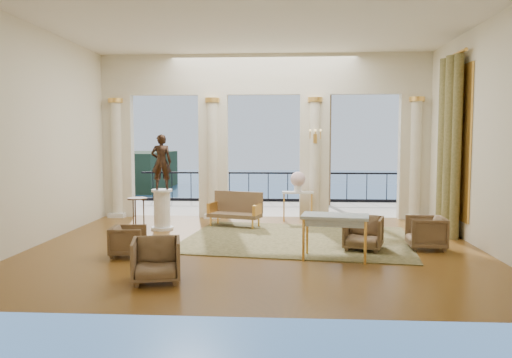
# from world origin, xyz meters

# --- Properties ---
(floor) EXTENTS (9.00, 9.00, 0.00)m
(floor) POSITION_xyz_m (0.00, 0.00, 0.00)
(floor) COLOR #4F3315
(floor) RESTS_ON ground
(room_walls) EXTENTS (9.00, 9.00, 9.00)m
(room_walls) POSITION_xyz_m (0.00, -1.12, 2.88)
(room_walls) COLOR #F3EACB
(room_walls) RESTS_ON ground
(arcade) EXTENTS (9.00, 0.56, 4.50)m
(arcade) POSITION_xyz_m (-0.00, 3.82, 2.58)
(arcade) COLOR beige
(arcade) RESTS_ON ground
(terrace) EXTENTS (10.00, 3.60, 0.10)m
(terrace) POSITION_xyz_m (0.00, 5.80, -0.05)
(terrace) COLOR #B8AC9C
(terrace) RESTS_ON ground
(balustrade) EXTENTS (9.00, 0.06, 1.03)m
(balustrade) POSITION_xyz_m (0.00, 7.40, 0.41)
(balustrade) COLOR black
(balustrade) RESTS_ON terrace
(palm_tree) EXTENTS (2.00, 2.00, 4.50)m
(palm_tree) POSITION_xyz_m (2.00, 6.60, 4.09)
(palm_tree) COLOR #4C3823
(palm_tree) RESTS_ON terrace
(headland) EXTENTS (22.00, 18.00, 6.00)m
(headland) POSITION_xyz_m (-30.00, 70.00, -3.00)
(headland) COLOR black
(headland) RESTS_ON sea
(sea) EXTENTS (160.00, 160.00, 0.00)m
(sea) POSITION_xyz_m (0.00, 60.00, -6.00)
(sea) COLOR navy
(sea) RESTS_ON ground
(curtain) EXTENTS (0.33, 1.40, 4.09)m
(curtain) POSITION_xyz_m (4.28, 1.50, 2.02)
(curtain) COLOR brown
(curtain) RESTS_ON ground
(window_frame) EXTENTS (0.04, 1.60, 3.40)m
(window_frame) POSITION_xyz_m (4.47, 1.50, 2.10)
(window_frame) COLOR #EEB14E
(window_frame) RESTS_ON room_walls
(wall_sconce) EXTENTS (0.30, 0.11, 0.33)m
(wall_sconce) POSITION_xyz_m (1.40, 3.51, 2.23)
(wall_sconce) COLOR #EEB14E
(wall_sconce) RESTS_ON arcade
(rug) EXTENTS (5.23, 4.31, 0.02)m
(rug) POSITION_xyz_m (0.87, 0.80, 0.01)
(rug) COLOR #33351B
(rug) RESTS_ON ground
(armchair_a) EXTENTS (0.86, 0.82, 0.75)m
(armchair_a) POSITION_xyz_m (-1.36, -2.55, 0.37)
(armchair_a) COLOR #42341F
(armchair_a) RESTS_ON ground
(armchair_b) EXTENTS (0.88, 0.85, 0.74)m
(armchair_b) POSITION_xyz_m (2.16, -0.14, 0.37)
(armchair_b) COLOR #42341F
(armchair_b) RESTS_ON ground
(armchair_c) EXTENTS (0.69, 0.73, 0.72)m
(armchair_c) POSITION_xyz_m (3.42, 0.04, 0.36)
(armchair_c) COLOR #42341F
(armchair_c) RESTS_ON ground
(armchair_d) EXTENTS (0.63, 0.66, 0.63)m
(armchair_d) POSITION_xyz_m (-2.33, -0.91, 0.31)
(armchair_d) COLOR #42341F
(armchair_d) RESTS_ON ground
(settee) EXTENTS (1.41, 0.92, 0.87)m
(settee) POSITION_xyz_m (-0.63, 2.39, 0.43)
(settee) COLOR #42341F
(settee) RESTS_ON ground
(game_table) EXTENTS (1.28, 0.84, 0.82)m
(game_table) POSITION_xyz_m (1.52, -0.93, 0.73)
(game_table) COLOR #8FA8B3
(game_table) RESTS_ON ground
(pedestal) EXTENTS (0.54, 0.54, 0.98)m
(pedestal) POSITION_xyz_m (-2.36, 1.80, 0.47)
(pedestal) COLOR silver
(pedestal) RESTS_ON ground
(statue) EXTENTS (0.53, 0.40, 1.32)m
(statue) POSITION_xyz_m (-2.36, 1.80, 1.64)
(statue) COLOR black
(statue) RESTS_ON pedestal
(console_table) EXTENTS (0.83, 0.33, 0.79)m
(console_table) POSITION_xyz_m (0.94, 3.31, 0.65)
(console_table) COLOR silver
(console_table) RESTS_ON ground
(urn) EXTENTS (0.40, 0.40, 0.53)m
(urn) POSITION_xyz_m (0.94, 3.31, 1.09)
(urn) COLOR white
(urn) RESTS_ON console_table
(side_table) EXTENTS (0.48, 0.48, 0.77)m
(side_table) POSITION_xyz_m (-2.97, 1.80, 0.66)
(side_table) COLOR black
(side_table) RESTS_ON ground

